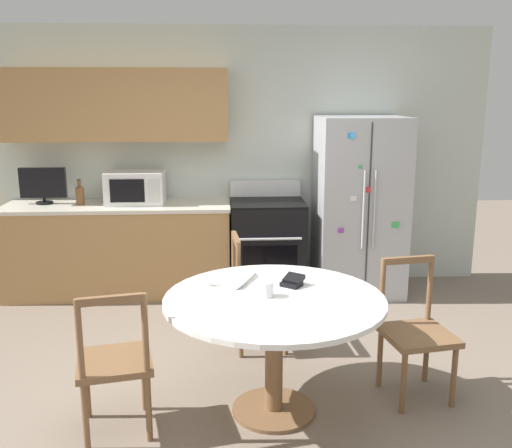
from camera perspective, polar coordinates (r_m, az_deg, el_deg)
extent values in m
plane|color=gray|center=(3.74, -1.54, -18.47)|extent=(14.00, 14.00, 0.00)
cube|color=silver|center=(5.88, -2.44, 6.59)|extent=(5.20, 0.10, 2.60)
cube|color=#AD7F4C|center=(5.72, -13.98, 11.48)|extent=(2.16, 0.34, 0.68)
cube|color=#AD7F4C|center=(5.78, -13.47, -2.64)|extent=(2.16, 0.62, 0.86)
cube|color=beige|center=(5.68, -13.71, 1.74)|extent=(2.19, 0.64, 0.03)
cube|color=#B2B5BA|center=(5.67, 10.27, 1.74)|extent=(0.83, 0.72, 1.73)
cube|color=#333333|center=(5.33, 11.18, 0.97)|extent=(0.01, 0.01, 1.66)
cylinder|color=silver|center=(5.29, 10.72, 1.39)|extent=(0.02, 0.02, 0.73)
cylinder|color=silver|center=(5.32, 11.76, 1.40)|extent=(0.02, 0.02, 0.73)
cube|color=purple|center=(5.30, 8.49, -0.64)|extent=(0.05, 0.01, 0.04)
cube|color=red|center=(5.28, 11.06, 3.40)|extent=(0.06, 0.02, 0.05)
cube|color=#3FB259|center=(5.42, 13.76, -0.09)|extent=(0.07, 0.02, 0.06)
cube|color=white|center=(5.26, 9.72, 2.54)|extent=(0.06, 0.01, 0.05)
cube|color=#338CD8|center=(5.18, 9.48, 8.71)|extent=(0.07, 0.02, 0.05)
cube|color=#3FB259|center=(5.23, 10.40, 5.61)|extent=(0.04, 0.01, 0.03)
cube|color=black|center=(5.67, 1.14, -2.39)|extent=(0.72, 0.64, 0.90)
cube|color=black|center=(5.39, 1.40, -4.22)|extent=(0.52, 0.01, 0.40)
cylinder|color=silver|center=(5.29, 1.44, -1.51)|extent=(0.59, 0.02, 0.02)
cube|color=black|center=(5.57, 1.16, 2.18)|extent=(0.72, 0.64, 0.02)
cube|color=white|center=(5.84, 0.94, 3.58)|extent=(0.72, 0.06, 0.16)
cube|color=white|center=(5.67, -11.95, 3.60)|extent=(0.56, 0.38, 0.31)
cube|color=black|center=(5.49, -12.76, 3.26)|extent=(0.32, 0.01, 0.22)
cube|color=silver|center=(5.45, -10.17, 3.31)|extent=(0.11, 0.01, 0.23)
cylinder|color=black|center=(5.92, -20.38, 2.01)|extent=(0.16, 0.16, 0.02)
cylinder|color=black|center=(5.91, -20.41, 2.30)|extent=(0.03, 0.03, 0.04)
cube|color=black|center=(5.89, -20.53, 3.89)|extent=(0.44, 0.05, 0.29)
cylinder|color=brown|center=(5.74, -17.19, 2.70)|extent=(0.08, 0.08, 0.17)
cylinder|color=brown|center=(5.72, -17.27, 3.86)|extent=(0.03, 0.03, 0.07)
cylinder|color=#262626|center=(5.72, -17.30, 4.25)|extent=(0.04, 0.04, 0.01)
cylinder|color=white|center=(3.45, 1.85, -7.58)|extent=(1.33, 1.33, 0.03)
cylinder|color=brown|center=(3.59, 1.81, -13.06)|extent=(0.11, 0.11, 0.70)
cylinder|color=brown|center=(3.77, 1.77, -18.03)|extent=(0.52, 0.52, 0.03)
cube|color=brown|center=(3.88, 15.87, -10.65)|extent=(0.48, 0.48, 0.04)
cylinder|color=brown|center=(3.92, 19.17, -14.25)|extent=(0.04, 0.04, 0.41)
cylinder|color=brown|center=(3.76, 14.53, -15.12)|extent=(0.04, 0.04, 0.41)
cylinder|color=brown|center=(4.18, 16.67, -12.28)|extent=(0.04, 0.04, 0.41)
cylinder|color=brown|center=(4.04, 12.28, -12.97)|extent=(0.04, 0.04, 0.41)
cylinder|color=brown|center=(4.03, 16.99, -6.11)|extent=(0.04, 0.04, 0.45)
cylinder|color=brown|center=(3.87, 12.51, -6.60)|extent=(0.04, 0.04, 0.45)
cube|color=brown|center=(3.88, 14.97, -3.49)|extent=(0.35, 0.09, 0.04)
cube|color=brown|center=(4.44, 0.45, -7.06)|extent=(0.45, 0.45, 0.04)
cylinder|color=brown|center=(4.71, 2.25, -8.82)|extent=(0.04, 0.04, 0.41)
cylinder|color=brown|center=(4.39, 3.03, -10.47)|extent=(0.04, 0.04, 0.41)
cylinder|color=brown|center=(4.66, -1.98, -9.03)|extent=(0.04, 0.04, 0.41)
cylinder|color=brown|center=(4.35, -1.52, -10.72)|extent=(0.04, 0.04, 0.41)
cylinder|color=brown|center=(4.51, -2.24, -3.49)|extent=(0.04, 0.04, 0.45)
cylinder|color=brown|center=(4.18, -1.78, -4.82)|extent=(0.04, 0.04, 0.45)
cube|color=brown|center=(4.29, -2.04, -1.51)|extent=(0.06, 0.35, 0.04)
cube|color=brown|center=(3.50, -13.97, -13.24)|extent=(0.50, 0.50, 0.04)
cylinder|color=brown|center=(3.76, -16.56, -15.32)|extent=(0.04, 0.04, 0.41)
cylinder|color=brown|center=(3.75, -11.12, -15.01)|extent=(0.04, 0.04, 0.41)
cylinder|color=brown|center=(3.45, -16.69, -17.99)|extent=(0.04, 0.04, 0.41)
cylinder|color=brown|center=(3.45, -10.69, -17.65)|extent=(0.04, 0.04, 0.41)
cylinder|color=brown|center=(3.23, -17.24, -10.94)|extent=(0.04, 0.04, 0.45)
cylinder|color=brown|center=(3.23, -11.02, -10.59)|extent=(0.04, 0.04, 0.45)
cube|color=brown|center=(3.15, -14.34, -7.35)|extent=(0.34, 0.10, 0.04)
cylinder|color=silver|center=(3.44, 1.09, -6.55)|extent=(0.08, 0.08, 0.09)
cylinder|color=red|center=(3.44, 1.08, -6.86)|extent=(0.07, 0.07, 0.05)
cube|color=black|center=(3.63, 3.57, -6.02)|extent=(0.15, 0.15, 0.03)
cube|color=black|center=(3.64, 3.80, -5.50)|extent=(0.16, 0.15, 0.06)
cube|color=white|center=(3.73, -2.35, -5.64)|extent=(0.34, 0.37, 0.01)
cube|color=beige|center=(3.73, -2.35, -5.53)|extent=(0.33, 0.37, 0.01)
cube|color=silver|center=(3.72, -2.36, -5.41)|extent=(0.32, 0.36, 0.01)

